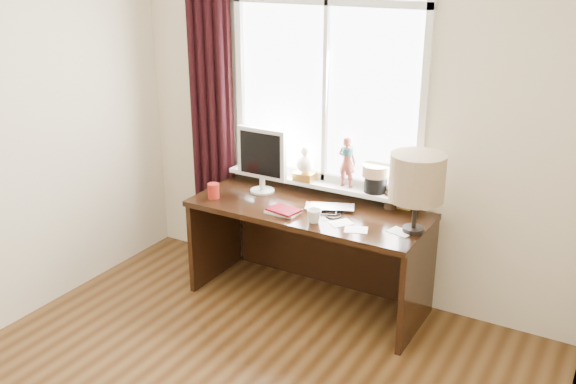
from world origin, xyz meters
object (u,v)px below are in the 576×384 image
Objects in this scene: desk at (315,234)px; monitor at (262,156)px; laptop at (330,208)px; mug at (314,215)px; red_cup at (214,191)px; table_lamp at (417,178)px.

monitor reaches higher than desk.
laptop is 3.46× the size of mug.
monitor is at bearing 50.78° from red_cup.
table_lamp reaches higher than desk.
monitor reaches higher than laptop.
desk is at bearing 22.08° from red_cup.
desk is at bearing 116.57° from mug.
mug is at bearing -2.10° from red_cup.
table_lamp reaches higher than monitor.
table_lamp is (0.63, -0.07, 0.35)m from laptop.
laptop is 0.30m from desk.
table_lamp is (0.78, -0.13, 0.61)m from desk.
red_cup is 0.80m from desk.
mug is at bearing -163.44° from table_lamp.
mug is at bearing -63.43° from desk.
monitor is at bearing 152.24° from mug.
red_cup is 0.21× the size of table_lamp.
laptop is 3.09× the size of red_cup.
red_cup is at bearing -129.22° from monitor.
red_cup is 0.07× the size of desk.
red_cup is 0.44m from monitor.
table_lamp reaches higher than red_cup.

